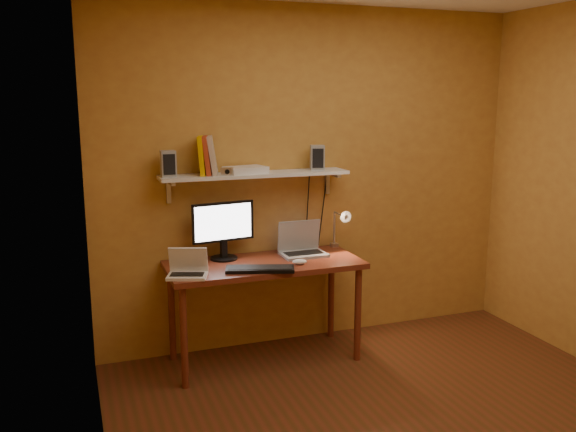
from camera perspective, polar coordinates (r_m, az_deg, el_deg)
name	(u,v)px	position (r m, az deg, el deg)	size (l,w,h in m)	color
room	(426,215)	(3.36, 12.78, 0.09)	(3.44, 3.24, 2.64)	#632C19
desk	(264,273)	(4.43, -2.23, -5.39)	(1.40, 0.60, 0.75)	maroon
wall_shelf	(255,175)	(4.47, -3.06, 3.86)	(1.40, 0.25, 0.21)	silver
monitor	(223,227)	(4.45, -6.07, -1.06)	(0.47, 0.22, 0.42)	black
laptop	(301,246)	(4.60, 1.27, -2.78)	(0.33, 0.24, 0.25)	#93959B
netbook	(188,268)	(4.11, -9.37, -4.86)	(0.30, 0.26, 0.19)	white
keyboard	(260,269)	(4.19, -2.64, -4.98)	(0.47, 0.16, 0.02)	black
mouse	(300,262)	(4.34, 1.09, -4.30)	(0.10, 0.07, 0.04)	white
desk_lamp	(341,224)	(4.70, 4.94, -0.73)	(0.09, 0.23, 0.38)	silver
speaker_left	(168,164)	(4.31, -11.14, 4.83)	(0.10, 0.10, 0.18)	#93959B
speaker_right	(317,158)	(4.63, 2.75, 5.48)	(0.10, 0.10, 0.19)	#93959B
books	(207,156)	(4.36, -7.58, 5.63)	(0.19, 0.20, 0.28)	#D7A001
shelf_camera	(227,171)	(4.33, -5.72, 4.17)	(0.10, 0.05, 0.06)	silver
router	(245,170)	(4.44, -4.00, 4.33)	(0.29, 0.19, 0.05)	white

